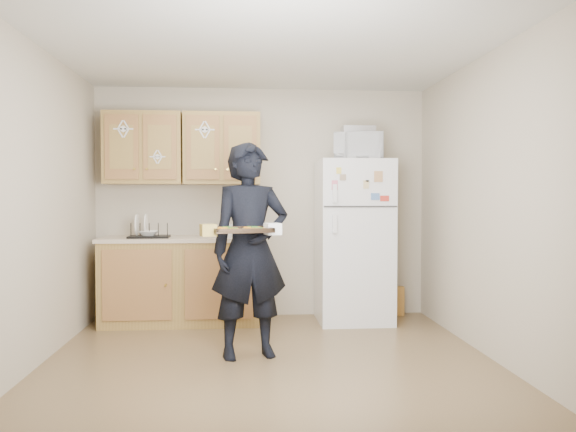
# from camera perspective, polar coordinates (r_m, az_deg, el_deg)

# --- Properties ---
(floor) EXTENTS (3.60, 3.60, 0.00)m
(floor) POSITION_cam_1_polar(r_m,az_deg,el_deg) (4.60, -1.85, -14.69)
(floor) COLOR brown
(floor) RESTS_ON ground
(ceiling) EXTENTS (3.60, 3.60, 0.00)m
(ceiling) POSITION_cam_1_polar(r_m,az_deg,el_deg) (4.56, -1.88, 17.01)
(ceiling) COLOR silver
(ceiling) RESTS_ON wall_back
(wall_back) EXTENTS (3.60, 0.04, 2.50)m
(wall_back) POSITION_cam_1_polar(r_m,az_deg,el_deg) (6.20, -2.64, 1.35)
(wall_back) COLOR #B4A892
(wall_back) RESTS_ON floor
(wall_front) EXTENTS (3.60, 0.04, 2.50)m
(wall_front) POSITION_cam_1_polar(r_m,az_deg,el_deg) (2.61, -0.02, 0.46)
(wall_front) COLOR #B4A892
(wall_front) RESTS_ON floor
(wall_left) EXTENTS (0.04, 3.60, 2.50)m
(wall_left) POSITION_cam_1_polar(r_m,az_deg,el_deg) (4.68, -24.47, 0.96)
(wall_left) COLOR #B4A892
(wall_left) RESTS_ON floor
(wall_right) EXTENTS (0.04, 3.60, 2.50)m
(wall_right) POSITION_cam_1_polar(r_m,az_deg,el_deg) (4.83, 19.98, 1.05)
(wall_right) COLOR #B4A892
(wall_right) RESTS_ON floor
(refrigerator) EXTENTS (0.75, 0.70, 1.70)m
(refrigerator) POSITION_cam_1_polar(r_m,az_deg,el_deg) (5.96, 6.66, -2.54)
(refrigerator) COLOR white
(refrigerator) RESTS_ON floor
(base_cabinet) EXTENTS (1.60, 0.60, 0.86)m
(base_cabinet) POSITION_cam_1_polar(r_m,az_deg,el_deg) (5.98, -10.75, -6.60)
(base_cabinet) COLOR olive
(base_cabinet) RESTS_ON floor
(countertop) EXTENTS (1.64, 0.64, 0.04)m
(countertop) POSITION_cam_1_polar(r_m,az_deg,el_deg) (5.93, -10.77, -2.29)
(countertop) COLOR beige
(countertop) RESTS_ON base_cabinet
(upper_cab_left) EXTENTS (0.80, 0.33, 0.75)m
(upper_cab_left) POSITION_cam_1_polar(r_m,az_deg,el_deg) (6.12, -14.44, 6.67)
(upper_cab_left) COLOR olive
(upper_cab_left) RESTS_ON wall_back
(upper_cab_right) EXTENTS (0.80, 0.33, 0.75)m
(upper_cab_right) POSITION_cam_1_polar(r_m,az_deg,el_deg) (6.04, -6.70, 6.78)
(upper_cab_right) COLOR olive
(upper_cab_right) RESTS_ON wall_back
(cereal_box) EXTENTS (0.20, 0.07, 0.32)m
(cereal_box) POSITION_cam_1_polar(r_m,az_deg,el_deg) (6.40, 10.79, -8.48)
(cereal_box) COLOR #EBAB53
(cereal_box) RESTS_ON floor
(person) EXTENTS (0.72, 0.56, 1.76)m
(person) POSITION_cam_1_polar(r_m,az_deg,el_deg) (4.61, -3.88, -3.47)
(person) COLOR black
(person) RESTS_ON floor
(baking_tray) EXTENTS (0.51, 0.42, 0.04)m
(baking_tray) POSITION_cam_1_polar(r_m,az_deg,el_deg) (4.30, -4.79, -1.51)
(baking_tray) COLOR black
(baking_tray) RESTS_ON person
(pizza_front_left) EXTENTS (0.15, 0.15, 0.02)m
(pizza_front_left) POSITION_cam_1_polar(r_m,az_deg,el_deg) (4.21, -5.93, -1.36)
(pizza_front_left) COLOR orange
(pizza_front_left) RESTS_ON baking_tray
(pizza_front_right) EXTENTS (0.15, 0.15, 0.02)m
(pizza_front_right) POSITION_cam_1_polar(r_m,az_deg,el_deg) (4.26, -3.20, -1.32)
(pizza_front_right) COLOR orange
(pizza_front_right) RESTS_ON baking_tray
(pizza_back_left) EXTENTS (0.15, 0.15, 0.02)m
(pizza_back_left) POSITION_cam_1_polar(r_m,az_deg,el_deg) (4.35, -6.36, -1.25)
(pizza_back_left) COLOR orange
(pizza_back_left) RESTS_ON baking_tray
(pizza_back_right) EXTENTS (0.15, 0.15, 0.02)m
(pizza_back_right) POSITION_cam_1_polar(r_m,az_deg,el_deg) (4.40, -3.71, -1.21)
(pizza_back_right) COLOR orange
(pizza_back_right) RESTS_ON baking_tray
(microwave) EXTENTS (0.56, 0.43, 0.28)m
(microwave) POSITION_cam_1_polar(r_m,az_deg,el_deg) (5.92, 7.16, 7.02)
(microwave) COLOR white
(microwave) RESTS_ON refrigerator
(foil_pan) EXTENTS (0.34, 0.24, 0.07)m
(foil_pan) POSITION_cam_1_polar(r_m,az_deg,el_deg) (5.97, 7.12, 8.66)
(foil_pan) COLOR silver
(foil_pan) RESTS_ON microwave
(dish_rack) EXTENTS (0.41, 0.32, 0.16)m
(dish_rack) POSITION_cam_1_polar(r_m,az_deg,el_deg) (5.89, -13.92, -1.36)
(dish_rack) COLOR black
(dish_rack) RESTS_ON countertop
(bowl) EXTENTS (0.20, 0.20, 0.05)m
(bowl) POSITION_cam_1_polar(r_m,az_deg,el_deg) (5.89, -13.98, -1.71)
(bowl) COLOR white
(bowl) RESTS_ON dish_rack
(soap_bottle) EXTENTS (0.11, 0.11, 0.20)m
(soap_bottle) POSITION_cam_1_polar(r_m,az_deg,el_deg) (5.75, -6.12, -1.19)
(soap_bottle) COLOR white
(soap_bottle) RESTS_ON countertop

